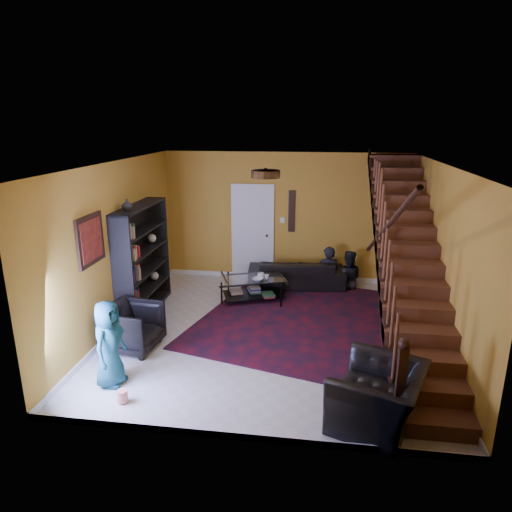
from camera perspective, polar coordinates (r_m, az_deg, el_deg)
The scene contains 21 objects.
floor at distance 7.80m, azimuth 1.78°, elevation -9.51°, with size 5.50×5.50×0.00m, color beige.
room at distance 9.20m, azimuth -5.59°, elevation -5.05°, with size 5.50×5.50×5.50m.
staircase at distance 7.39m, azimuth 18.47°, elevation -0.27°, with size 0.95×5.02×3.18m.
bookshelf at distance 8.56m, azimuth -13.91°, elevation -0.66°, with size 0.35×1.80×2.00m.
door at distance 10.09m, azimuth -0.42°, elevation 2.81°, with size 0.82×0.05×2.05m, color silver.
framed_picture at distance 7.11m, azimuth -19.99°, elevation 1.89°, with size 0.04×0.74×0.74m, color maroon.
wall_hanging at distance 9.90m, azimuth 4.48°, elevation 5.59°, with size 0.14×0.03×0.90m, color black.
ceiling_fixture at distance 6.25m, azimuth 1.19°, elevation 10.22°, with size 0.40×0.40×0.10m, color #3F2814.
rug at distance 8.32m, azimuth 5.85°, elevation -7.79°, with size 3.37×3.85×0.02m, color #470C19.
sofa at distance 9.79m, azimuth 5.07°, elevation -2.13°, with size 2.04×0.80×0.59m, color black.
armchair_left at distance 7.38m, azimuth -15.17°, elevation -8.60°, with size 0.78×0.80×0.73m, color black.
armchair_right at distance 5.72m, azimuth 14.98°, elevation -16.60°, with size 1.10×0.96×0.71m, color black.
person_adult_a at distance 9.86m, azimuth 8.94°, elevation -2.59°, with size 0.49×0.32×1.35m, color black.
person_adult_b at distance 9.89m, azimuth 11.36°, elevation -2.90°, with size 0.62×0.48×1.27m, color black.
person_child at distance 6.45m, azimuth -17.90°, elevation -10.37°, with size 0.59×0.38×1.20m, color navy.
coffee_table at distance 9.03m, azimuth -0.32°, elevation -3.92°, with size 1.38×1.08×0.46m.
cup_a at distance 8.94m, azimuth 0.59°, elevation -2.45°, with size 0.14×0.14×0.11m, color #999999.
cup_b at distance 8.89m, azimuth 1.33°, elevation -2.63°, with size 0.10×0.10×0.09m, color #999999.
bowl at distance 8.81m, azimuth 0.23°, elevation -2.94°, with size 0.20×0.20×0.05m, color #999999.
vase at distance 7.85m, azimuth -15.82°, elevation 6.17°, with size 0.18×0.18×0.19m, color #999999.
popcorn_bucket at distance 6.25m, azimuth -16.36°, elevation -16.45°, with size 0.14×0.14×0.15m, color red.
Camera 1 is at (0.74, -6.97, 3.44)m, focal length 32.00 mm.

